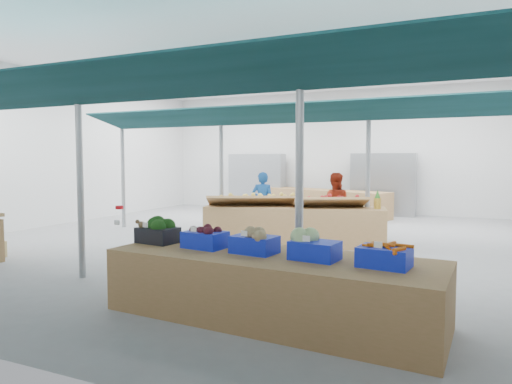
# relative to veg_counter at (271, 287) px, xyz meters

# --- Properties ---
(floor) EXTENTS (13.00, 13.00, 0.00)m
(floor) POSITION_rel_veg_counter_xyz_m (-2.34, 4.51, -0.37)
(floor) COLOR slate
(floor) RESTS_ON ground
(hall) EXTENTS (13.00, 13.00, 13.00)m
(hall) POSITION_rel_veg_counter_xyz_m (-2.34, 5.95, 2.28)
(hall) COLOR silver
(hall) RESTS_ON ground
(pole_grid) EXTENTS (10.00, 4.60, 3.00)m
(pole_grid) POSITION_rel_veg_counter_xyz_m (-1.59, 2.76, 1.44)
(pole_grid) COLOR gray
(pole_grid) RESTS_ON floor
(awnings) EXTENTS (9.50, 7.08, 0.30)m
(awnings) POSITION_rel_veg_counter_xyz_m (-1.59, 2.76, 2.41)
(awnings) COLOR #09292A
(awnings) RESTS_ON pole_grid
(back_shelving_left) EXTENTS (2.00, 0.50, 2.00)m
(back_shelving_left) POSITION_rel_veg_counter_xyz_m (-4.84, 10.51, 0.63)
(back_shelving_left) COLOR #B23F33
(back_shelving_left) RESTS_ON floor
(back_shelving_right) EXTENTS (2.00, 0.50, 2.00)m
(back_shelving_right) POSITION_rel_veg_counter_xyz_m (-0.34, 10.51, 0.63)
(back_shelving_right) COLOR #B23F33
(back_shelving_right) RESTS_ON floor
(veg_counter) EXTENTS (3.85, 1.50, 0.73)m
(veg_counter) POSITION_rel_veg_counter_xyz_m (0.00, 0.00, 0.00)
(veg_counter) COLOR olive
(veg_counter) RESTS_ON floor
(fruit_counter) EXTENTS (3.90, 1.68, 0.81)m
(fruit_counter) POSITION_rel_veg_counter_xyz_m (-1.28, 4.46, 0.04)
(fruit_counter) COLOR olive
(fruit_counter) RESTS_ON floor
(far_counter) EXTENTS (4.70, 2.42, 0.84)m
(far_counter) POSITION_rel_veg_counter_xyz_m (-2.20, 9.82, 0.05)
(far_counter) COLOR olive
(far_counter) RESTS_ON floor
(crate_stack) EXTENTS (0.61, 0.53, 0.62)m
(crate_stack) POSITION_rel_veg_counter_xyz_m (1.43, -0.32, -0.06)
(crate_stack) COLOR #1123BD
(crate_stack) RESTS_ON floor
(vendor_left) EXTENTS (0.62, 0.47, 1.52)m
(vendor_left) POSITION_rel_veg_counter_xyz_m (-2.48, 5.56, 0.39)
(vendor_left) COLOR #164A93
(vendor_left) RESTS_ON floor
(vendor_right) EXTENTS (0.84, 0.72, 1.52)m
(vendor_right) POSITION_rel_veg_counter_xyz_m (-0.68, 5.56, 0.39)
(vendor_right) COLOR maroon
(vendor_right) RESTS_ON floor
(crate_broccoli) EXTENTS (0.54, 0.43, 0.35)m
(crate_broccoli) POSITION_rel_veg_counter_xyz_m (-1.62, 0.10, 0.53)
(crate_broccoli) COLOR black
(crate_broccoli) RESTS_ON veg_counter
(crate_beets) EXTENTS (0.54, 0.43, 0.29)m
(crate_beets) POSITION_rel_veg_counter_xyz_m (-0.89, 0.06, 0.50)
(crate_beets) COLOR #1123BD
(crate_beets) RESTS_ON veg_counter
(crate_celeriac) EXTENTS (0.54, 0.43, 0.31)m
(crate_celeriac) POSITION_rel_veg_counter_xyz_m (-0.21, 0.01, 0.51)
(crate_celeriac) COLOR #1123BD
(crate_celeriac) RESTS_ON veg_counter
(crate_cabbage) EXTENTS (0.54, 0.43, 0.35)m
(crate_cabbage) POSITION_rel_veg_counter_xyz_m (0.52, -0.03, 0.53)
(crate_cabbage) COLOR #1123BD
(crate_cabbage) RESTS_ON veg_counter
(crate_carrots) EXTENTS (0.54, 0.43, 0.29)m
(crate_carrots) POSITION_rel_veg_counter_xyz_m (1.26, -0.08, 0.48)
(crate_carrots) COLOR #1123BD
(crate_carrots) RESTS_ON veg_counter
(sparrow) EXTENTS (0.12, 0.09, 0.11)m
(sparrow) POSITION_rel_veg_counter_xyz_m (-1.80, -0.02, 0.62)
(sparrow) COLOR brown
(sparrow) RESTS_ON crate_broccoli
(pole_ribbon) EXTENTS (0.12, 0.12, 0.28)m
(pole_ribbon) POSITION_rel_veg_counter_xyz_m (-2.69, 0.62, 0.71)
(pole_ribbon) COLOR red
(pole_ribbon) RESTS_ON pole_grid
(apple_heap_yellow) EXTENTS (2.02, 1.42, 0.27)m
(apple_heap_yellow) POSITION_rel_veg_counter_xyz_m (-2.15, 4.18, 0.61)
(apple_heap_yellow) COLOR #997247
(apple_heap_yellow) RESTS_ON fruit_counter
(apple_heap_red) EXTENTS (1.66, 1.25, 0.27)m
(apple_heap_red) POSITION_rel_veg_counter_xyz_m (-0.51, 4.53, 0.61)
(apple_heap_red) COLOR #997247
(apple_heap_red) RESTS_ON fruit_counter
(pineapple) EXTENTS (0.14, 0.14, 0.39)m
(pineapple) POSITION_rel_veg_counter_xyz_m (0.41, 4.73, 0.63)
(pineapple) COLOR #8C6019
(pineapple) RESTS_ON fruit_counter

